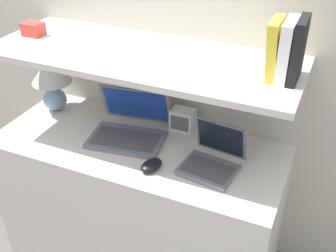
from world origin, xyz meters
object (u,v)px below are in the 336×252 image
at_px(laptop_small, 212,159).
at_px(book_yellow, 275,49).
at_px(table_lamp, 52,77).
at_px(book_black, 299,50).
at_px(router_box, 183,120).
at_px(book_white, 287,50).
at_px(computer_mouse, 151,165).
at_px(shelf_gadget, 33,29).
at_px(laptop_large, 130,128).

bearing_deg(laptop_small, book_yellow, 27.65).
height_order(table_lamp, book_black, book_black).
relative_size(router_box, book_black, 0.49).
height_order(table_lamp, laptop_small, table_lamp).
height_order(router_box, book_black, book_black).
bearing_deg(table_lamp, book_white, -2.76).
bearing_deg(router_box, book_black, -15.76).
xyz_separation_m(table_lamp, book_black, (1.20, -0.06, 0.36)).
relative_size(laptop_small, computer_mouse, 2.04).
height_order(table_lamp, shelf_gadget, shelf_gadget).
distance_m(table_lamp, laptop_small, 0.95).
height_order(book_black, shelf_gadget, book_black).
height_order(laptop_large, router_box, laptop_large).
height_order(laptop_large, book_yellow, book_yellow).
xyz_separation_m(laptop_large, book_yellow, (0.63, 0.02, 0.49)).
distance_m(book_yellow, shelf_gadget, 1.13).
xyz_separation_m(table_lamp, shelf_gadget, (-0.01, -0.06, 0.27)).
bearing_deg(laptop_large, book_white, 1.75).
xyz_separation_m(table_lamp, laptop_small, (0.93, -0.15, -0.15)).
bearing_deg(shelf_gadget, laptop_large, -2.33).
xyz_separation_m(laptop_large, laptop_small, (0.44, -0.08, -0.00)).
relative_size(computer_mouse, shelf_gadget, 1.38).
distance_m(book_white, book_yellow, 0.04).
bearing_deg(book_yellow, router_box, 161.28).
bearing_deg(laptop_small, laptop_large, 170.21).
distance_m(computer_mouse, router_box, 0.36).
distance_m(laptop_small, computer_mouse, 0.26).
relative_size(router_box, book_white, 0.51).
height_order(table_lamp, book_yellow, book_yellow).
bearing_deg(table_lamp, computer_mouse, -21.16).
bearing_deg(book_yellow, table_lamp, 177.14).
distance_m(book_black, shelf_gadget, 1.22).
height_order(laptop_small, computer_mouse, laptop_small).
distance_m(computer_mouse, shelf_gadget, 0.86).
distance_m(laptop_large, book_black, 0.87).
xyz_separation_m(laptop_large, shelf_gadget, (-0.50, 0.02, 0.41)).
height_order(book_black, book_white, book_black).
relative_size(computer_mouse, book_black, 0.54).
relative_size(laptop_large, computer_mouse, 3.03).
xyz_separation_m(table_lamp, laptop_large, (0.49, -0.08, -0.14)).
distance_m(laptop_small, router_box, 0.33).
bearing_deg(computer_mouse, table_lamp, 158.84).
xyz_separation_m(laptop_small, book_yellow, (0.18, 0.10, 0.50)).
bearing_deg(laptop_small, table_lamp, 170.69).
height_order(computer_mouse, book_black, book_black).
distance_m(router_box, shelf_gadget, 0.83).
bearing_deg(book_black, computer_mouse, -157.06).
relative_size(laptop_small, book_black, 1.10).
xyz_separation_m(router_box, shelf_gadget, (-0.71, -0.14, 0.41)).
relative_size(computer_mouse, router_box, 1.11).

